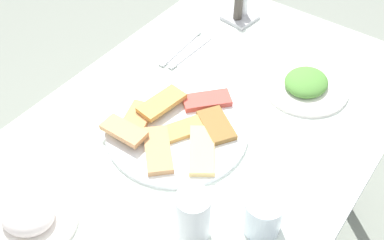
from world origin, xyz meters
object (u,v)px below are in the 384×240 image
object	(u,v)px
salad_plate_rice	(306,84)
fork	(180,47)
salad_plate_greens	(29,217)
drinking_glass	(263,215)
spoon	(191,52)
condiment_caddy	(240,12)
paper_napkin	(185,51)
dining_table	(201,149)
pide_platter	(176,129)
soda_can	(193,216)

from	to	relation	value
salad_plate_rice	fork	bearing A→B (deg)	-80.99
salad_plate_greens	drinking_glass	xyz separation A→B (m)	(-0.26, 0.38, 0.02)
spoon	condiment_caddy	world-z (taller)	condiment_caddy
drinking_glass	paper_napkin	bearing A→B (deg)	-128.56
dining_table	pide_platter	size ratio (longest dim) A/B	3.44
salad_plate_rice	dining_table	bearing A→B (deg)	-26.92
fork	spoon	world-z (taller)	same
fork	soda_can	bearing A→B (deg)	36.83
dining_table	condiment_caddy	xyz separation A→B (m)	(-0.44, -0.17, 0.11)
pide_platter	condiment_caddy	world-z (taller)	condiment_caddy
paper_napkin	pide_platter	bearing A→B (deg)	32.82
soda_can	spoon	size ratio (longest dim) A/B	0.67
salad_plate_rice	spoon	world-z (taller)	salad_plate_rice
pide_platter	paper_napkin	world-z (taller)	pide_platter
pide_platter	salad_plate_greens	xyz separation A→B (m)	(0.37, -0.09, 0.01)
dining_table	paper_napkin	world-z (taller)	paper_napkin
paper_napkin	spoon	size ratio (longest dim) A/B	0.82
salad_plate_rice	fork	xyz separation A→B (m)	(0.06, -0.37, -0.01)
pide_platter	drinking_glass	xyz separation A→B (m)	(0.10, 0.29, 0.03)
soda_can	fork	bearing A→B (deg)	-140.44
fork	condiment_caddy	world-z (taller)	condiment_caddy
pide_platter	drinking_glass	world-z (taller)	drinking_glass
salad_plate_rice	drinking_glass	distance (m)	0.44
soda_can	condiment_caddy	distance (m)	0.76
salad_plate_greens	drinking_glass	distance (m)	0.46
soda_can	drinking_glass	size ratio (longest dim) A/B	1.42
pide_platter	soda_can	size ratio (longest dim) A/B	2.83
dining_table	drinking_glass	size ratio (longest dim) A/B	13.87
dining_table	soda_can	distance (m)	0.32
drinking_glass	condiment_caddy	distance (m)	0.73
salad_plate_greens	fork	size ratio (longest dim) A/B	1.00
soda_can	spoon	xyz separation A→B (m)	(-0.46, -0.34, -0.06)
salad_plate_greens	paper_napkin	bearing A→B (deg)	-172.54
soda_can	paper_napkin	bearing A→B (deg)	-141.80
salad_plate_greens	soda_can	xyz separation A→B (m)	(-0.17, 0.28, 0.04)
paper_napkin	salad_plate_rice	bearing A→B (deg)	99.47
pide_platter	drinking_glass	bearing A→B (deg)	70.35
spoon	drinking_glass	bearing A→B (deg)	53.16
drinking_glass	spoon	bearing A→B (deg)	-129.68
paper_napkin	drinking_glass	bearing A→B (deg)	51.44
pide_platter	dining_table	bearing A→B (deg)	141.75
paper_napkin	condiment_caddy	size ratio (longest dim) A/B	1.47
salad_plate_greens	fork	world-z (taller)	salad_plate_greens
salad_plate_rice	drinking_glass	world-z (taller)	drinking_glass
soda_can	fork	distance (m)	0.60
dining_table	salad_plate_rice	xyz separation A→B (m)	(-0.27, 0.14, 0.09)
soda_can	fork	xyz separation A→B (m)	(-0.46, -0.38, -0.06)
fork	spoon	bearing A→B (deg)	87.27
dining_table	salad_plate_rice	distance (m)	0.32
drinking_glass	spoon	world-z (taller)	drinking_glass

